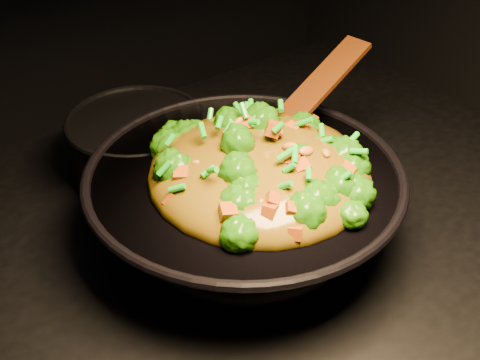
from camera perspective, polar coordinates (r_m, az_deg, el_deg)
wok at (r=0.94m, az=0.36°, el=-2.50°), size 0.45×0.45×0.12m
stir_fry at (r=0.87m, az=1.73°, el=2.98°), size 0.38×0.38×0.10m
spatula at (r=0.97m, az=5.27°, el=6.48°), size 0.27×0.09×0.12m
back_pot at (r=1.07m, az=-8.58°, el=2.54°), size 0.24×0.24×0.12m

